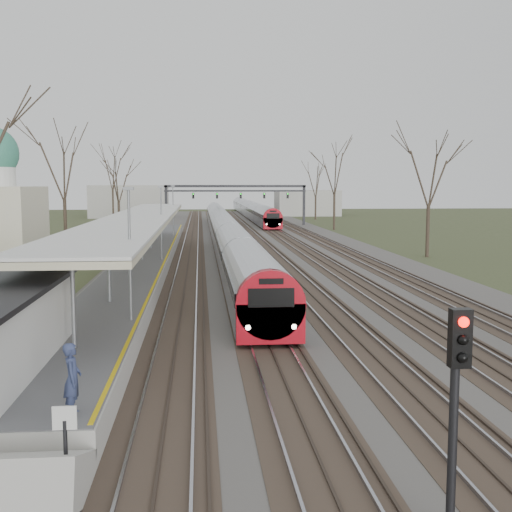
{
  "coord_description": "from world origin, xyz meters",
  "views": [
    {
      "loc": [
        -5.06,
        -10.23,
        6.16
      ],
      "look_at": [
        -1.82,
        26.76,
        2.0
      ],
      "focal_mm": 45.0,
      "sensor_mm": 36.0,
      "label": 1
    }
  ],
  "objects": [
    {
      "name": "passenger",
      "position": [
        -7.94,
        4.0,
        1.83
      ],
      "size": [
        0.44,
        0.63,
        1.65
      ],
      "primitive_type": "imported",
      "rotation": [
        0.0,
        0.0,
        1.65
      ],
      "color": "navy",
      "rests_on": "platform"
    },
    {
      "name": "signal_post",
      "position": [
        -0.75,
        -0.0,
        2.72
      ],
      "size": [
        0.35,
        0.45,
        4.1
      ],
      "color": "black",
      "rests_on": "ground"
    },
    {
      "name": "train_far",
      "position": [
        4.5,
        110.58,
        1.48
      ],
      "size": [
        2.62,
        75.21,
        3.05
      ],
      "color": "#A9ACB4",
      "rests_on": "ground"
    },
    {
      "name": "tree_west_far",
      "position": [
        -17.0,
        48.0,
        8.02
      ],
      "size": [
        5.5,
        5.5,
        11.33
      ],
      "color": "#2D231C",
      "rests_on": "ground"
    },
    {
      "name": "canopy",
      "position": [
        -9.05,
        32.99,
        3.93
      ],
      "size": [
        4.1,
        50.0,
        3.11
      ],
      "color": "slate",
      "rests_on": "platform"
    },
    {
      "name": "tree_east_far",
      "position": [
        14.0,
        42.0,
        7.29
      ],
      "size": [
        5.0,
        5.0,
        10.3
      ],
      "color": "#2D231C",
      "rests_on": "ground"
    },
    {
      "name": "track_bed",
      "position": [
        0.26,
        55.0,
        0.06
      ],
      "size": [
        24.0,
        160.0,
        0.22
      ],
      "color": "#474442",
      "rests_on": "ground"
    },
    {
      "name": "signal_gantry",
      "position": [
        0.29,
        84.99,
        4.91
      ],
      "size": [
        21.0,
        0.59,
        6.08
      ],
      "color": "black",
      "rests_on": "ground"
    },
    {
      "name": "platform",
      "position": [
        -9.05,
        37.5,
        0.5
      ],
      "size": [
        3.5,
        69.0,
        1.0
      ],
      "primitive_type": "cube",
      "color": "#9E9B93",
      "rests_on": "ground"
    },
    {
      "name": "train_near",
      "position": [
        -2.5,
        57.58,
        1.48
      ],
      "size": [
        2.62,
        90.21,
        3.05
      ],
      "color": "#A9ACB4",
      "rests_on": "ground"
    }
  ]
}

